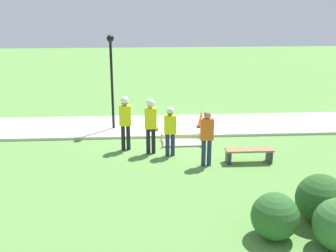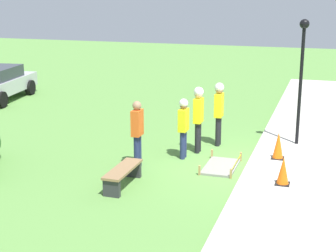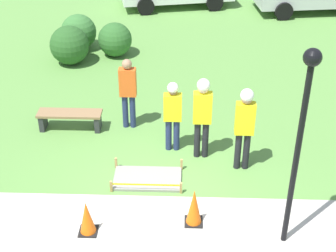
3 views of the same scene
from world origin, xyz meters
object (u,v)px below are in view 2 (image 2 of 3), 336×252
at_px(park_bench, 123,174).
at_px(traffic_cone_near_patch, 283,171).
at_px(bystander_in_orange_shirt, 137,130).
at_px(traffic_cone_far_patch, 278,145).
at_px(worker_supervisor, 183,123).
at_px(lamppost_near, 302,63).
at_px(worker_trainee, 198,113).
at_px(worker_assistant, 219,108).

bearing_deg(park_bench, traffic_cone_near_patch, -74.02).
bearing_deg(bystander_in_orange_shirt, traffic_cone_far_patch, -66.19).
bearing_deg(bystander_in_orange_shirt, worker_supervisor, -41.21).
height_order(traffic_cone_far_patch, worker_supervisor, worker_supervisor).
bearing_deg(traffic_cone_far_patch, lamppost_near, -13.66).
height_order(park_bench, worker_trainee, worker_trainee).
distance_m(park_bench, worker_trainee, 3.43).
distance_m(traffic_cone_far_patch, bystander_in_orange_shirt, 3.89).
xyz_separation_m(traffic_cone_near_patch, traffic_cone_far_patch, (1.92, 0.32, 0.04)).
bearing_deg(worker_assistant, park_bench, 160.13).
relative_size(park_bench, worker_trainee, 0.80).
bearing_deg(traffic_cone_far_patch, park_bench, 131.58).
height_order(worker_trainee, bystander_in_orange_shirt, worker_trainee).
bearing_deg(traffic_cone_near_patch, park_bench, 105.98).
bearing_deg(worker_assistant, worker_supervisor, 156.15).
bearing_deg(park_bench, traffic_cone_far_patch, -48.42).
relative_size(worker_supervisor, worker_trainee, 0.88).
bearing_deg(worker_supervisor, worker_trainee, -21.76).
bearing_deg(park_bench, bystander_in_orange_shirt, 6.65).
xyz_separation_m(traffic_cone_far_patch, worker_trainee, (0.18, 2.31, 0.71)).
relative_size(worker_assistant, worker_trainee, 1.00).
distance_m(park_bench, worker_assistant, 4.36).
relative_size(traffic_cone_near_patch, worker_assistant, 0.35).
xyz_separation_m(worker_assistant, bystander_in_orange_shirt, (-2.60, 1.62, -0.15)).
bearing_deg(park_bench, worker_supervisor, -17.37).
bearing_deg(worker_trainee, lamppost_near, -62.06).
height_order(traffic_cone_far_patch, lamppost_near, lamppost_near).
bearing_deg(park_bench, worker_assistant, -19.87).
distance_m(worker_assistant, worker_trainee, 0.96).
height_order(bystander_in_orange_shirt, lamppost_near, lamppost_near).
height_order(worker_supervisor, lamppost_near, lamppost_near).
height_order(worker_supervisor, worker_assistant, worker_assistant).
bearing_deg(bystander_in_orange_shirt, traffic_cone_near_patch, -95.51).
xyz_separation_m(worker_supervisor, lamppost_near, (2.08, -2.96, 1.53)).
bearing_deg(worker_supervisor, lamppost_near, -54.93).
bearing_deg(bystander_in_orange_shirt, lamppost_near, -51.03).
height_order(traffic_cone_far_patch, worker_trainee, worker_trainee).
bearing_deg(lamppost_near, park_bench, 140.76).
relative_size(traffic_cone_near_patch, lamppost_near, 0.18).
bearing_deg(worker_trainee, traffic_cone_near_patch, -128.59).
height_order(park_bench, bystander_in_orange_shirt, bystander_in_orange_shirt).
height_order(park_bench, worker_supervisor, worker_supervisor).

